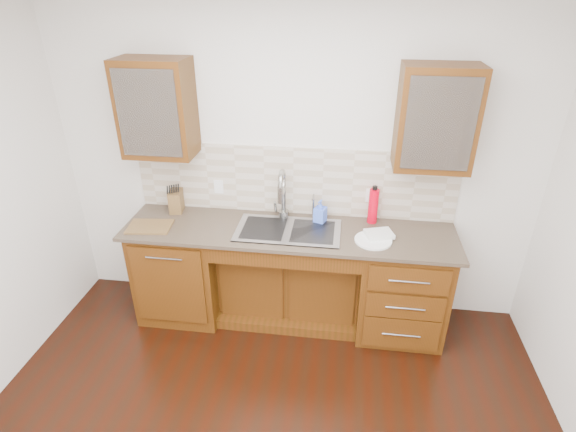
# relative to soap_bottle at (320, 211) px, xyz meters

# --- Properties ---
(wall_back) EXTENTS (4.00, 0.10, 2.70)m
(wall_back) POSITION_rel_soap_bottle_xyz_m (-0.24, 0.21, 0.34)
(wall_back) COLOR silver
(wall_back) RESTS_ON ground
(base_cabinet_left) EXTENTS (0.70, 0.62, 0.88)m
(base_cabinet_left) POSITION_rel_soap_bottle_xyz_m (-1.19, -0.15, -0.57)
(base_cabinet_left) COLOR #593014
(base_cabinet_left) RESTS_ON ground
(base_cabinet_center) EXTENTS (1.20, 0.44, 0.70)m
(base_cabinet_center) POSITION_rel_soap_bottle_xyz_m (-0.24, -0.06, -0.66)
(base_cabinet_center) COLOR #593014
(base_cabinet_center) RESTS_ON ground
(base_cabinet_right) EXTENTS (0.70, 0.62, 0.88)m
(base_cabinet_right) POSITION_rel_soap_bottle_xyz_m (0.71, -0.15, -0.57)
(base_cabinet_right) COLOR #593014
(base_cabinet_right) RESTS_ON ground
(countertop) EXTENTS (2.70, 0.65, 0.03)m
(countertop) POSITION_rel_soap_bottle_xyz_m (-0.24, -0.17, -0.11)
(countertop) COLOR #84705B
(countertop) RESTS_ON base_cabinet_left
(backsplash) EXTENTS (2.70, 0.02, 0.59)m
(backsplash) POSITION_rel_soap_bottle_xyz_m (-0.24, 0.15, 0.20)
(backsplash) COLOR beige
(backsplash) RESTS_ON wall_back
(sink) EXTENTS (0.84, 0.46, 0.19)m
(sink) POSITION_rel_soap_bottle_xyz_m (-0.24, -0.18, -0.18)
(sink) COLOR #9E9EA5
(sink) RESTS_ON countertop
(faucet) EXTENTS (0.04, 0.04, 0.40)m
(faucet) POSITION_rel_soap_bottle_xyz_m (-0.31, 0.05, 0.10)
(faucet) COLOR #999993
(faucet) RESTS_ON countertop
(filter_tap) EXTENTS (0.02, 0.02, 0.24)m
(filter_tap) POSITION_rel_soap_bottle_xyz_m (-0.06, 0.06, 0.02)
(filter_tap) COLOR #999993
(filter_tap) RESTS_ON countertop
(upper_cabinet_left) EXTENTS (0.55, 0.34, 0.75)m
(upper_cabinet_left) POSITION_rel_soap_bottle_xyz_m (-1.29, -0.01, 0.82)
(upper_cabinet_left) COLOR #593014
(upper_cabinet_left) RESTS_ON wall_back
(upper_cabinet_right) EXTENTS (0.55, 0.34, 0.75)m
(upper_cabinet_right) POSITION_rel_soap_bottle_xyz_m (0.81, -0.01, 0.82)
(upper_cabinet_right) COLOR #593014
(upper_cabinet_right) RESTS_ON wall_back
(outlet_left) EXTENTS (0.08, 0.01, 0.12)m
(outlet_left) POSITION_rel_soap_bottle_xyz_m (-0.89, 0.13, 0.11)
(outlet_left) COLOR white
(outlet_left) RESTS_ON backsplash
(outlet_right) EXTENTS (0.08, 0.01, 0.12)m
(outlet_right) POSITION_rel_soap_bottle_xyz_m (0.41, 0.13, 0.11)
(outlet_right) COLOR white
(outlet_right) RESTS_ON backsplash
(soap_bottle) EXTENTS (0.12, 0.12, 0.20)m
(soap_bottle) POSITION_rel_soap_bottle_xyz_m (0.00, 0.00, 0.00)
(soap_bottle) COLOR #4770F4
(soap_bottle) RESTS_ON countertop
(water_bottle) EXTENTS (0.09, 0.09, 0.30)m
(water_bottle) POSITION_rel_soap_bottle_xyz_m (0.43, 0.06, 0.05)
(water_bottle) COLOR red
(water_bottle) RESTS_ON countertop
(plate) EXTENTS (0.30, 0.30, 0.02)m
(plate) POSITION_rel_soap_bottle_xyz_m (0.43, -0.25, -0.09)
(plate) COLOR white
(plate) RESTS_ON countertop
(dish_towel) EXTENTS (0.25, 0.21, 0.03)m
(dish_towel) POSITION_rel_soap_bottle_xyz_m (0.48, -0.19, -0.07)
(dish_towel) COLOR silver
(dish_towel) RESTS_ON plate
(knife_block) EXTENTS (0.13, 0.18, 0.19)m
(knife_block) POSITION_rel_soap_bottle_xyz_m (-1.26, 0.04, -0.01)
(knife_block) COLOR brown
(knife_block) RESTS_ON countertop
(cutting_board) EXTENTS (0.37, 0.28, 0.02)m
(cutting_board) POSITION_rel_soap_bottle_xyz_m (-1.37, -0.28, -0.09)
(cutting_board) COLOR #A07C40
(cutting_board) RESTS_ON countertop
(cup_left_a) EXTENTS (0.14, 0.14, 0.09)m
(cup_left_a) POSITION_rel_soap_bottle_xyz_m (-1.45, -0.01, 0.76)
(cup_left_a) COLOR white
(cup_left_a) RESTS_ON upper_cabinet_left
(cup_left_b) EXTENTS (0.10, 0.10, 0.08)m
(cup_left_b) POSITION_rel_soap_bottle_xyz_m (-1.21, -0.01, 0.76)
(cup_left_b) COLOR white
(cup_left_b) RESTS_ON upper_cabinet_left
(cup_right_a) EXTENTS (0.14, 0.14, 0.09)m
(cup_right_a) POSITION_rel_soap_bottle_xyz_m (0.66, -0.01, 0.76)
(cup_right_a) COLOR white
(cup_right_a) RESTS_ON upper_cabinet_right
(cup_right_b) EXTENTS (0.10, 0.10, 0.09)m
(cup_right_b) POSITION_rel_soap_bottle_xyz_m (0.91, -0.01, 0.76)
(cup_right_b) COLOR white
(cup_right_b) RESTS_ON upper_cabinet_right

